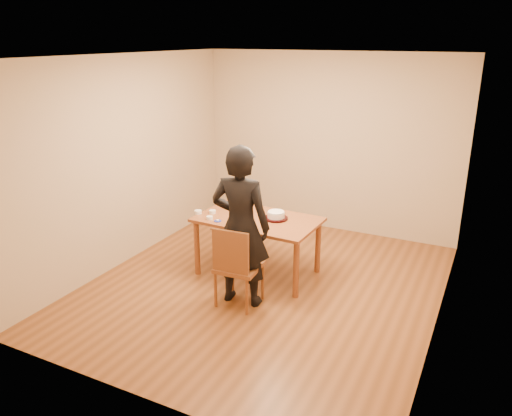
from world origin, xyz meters
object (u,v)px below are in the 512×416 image
at_px(cake, 276,215).
at_px(dining_chair, 239,267).
at_px(dining_table, 258,220).
at_px(cake_plate, 276,218).
at_px(person, 241,227).

bearing_deg(cake, dining_chair, -94.35).
bearing_deg(cake, dining_table, -160.80).
relative_size(dining_table, cake, 7.05).
height_order(dining_table, dining_chair, dining_table).
relative_size(dining_chair, cake_plate, 1.57).
distance_m(dining_table, cake_plate, 0.23).
bearing_deg(dining_table, cake, 21.42).
bearing_deg(person, cake, -101.12).
relative_size(dining_table, person, 0.82).
bearing_deg(cake_plate, person, -94.59).
bearing_deg(cake_plate, dining_table, -160.80).
relative_size(dining_chair, person, 0.25).
xyz_separation_m(dining_chair, person, (0.00, 0.05, 0.47)).
height_order(cake, person, person).
height_order(dining_table, cake, cake).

